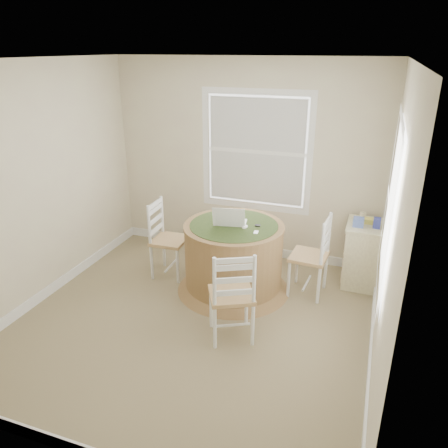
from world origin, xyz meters
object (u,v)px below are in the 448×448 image
(chair_near, at_px, (231,294))
(laptop, at_px, (230,221))
(chair_left, at_px, (170,240))
(chair_right, at_px, (309,256))
(round_table, at_px, (234,255))
(corner_chest, at_px, (362,254))

(chair_near, relative_size, laptop, 2.30)
(chair_left, xyz_separation_m, chair_right, (1.70, 0.13, 0.00))
(round_table, distance_m, chair_near, 0.92)
(chair_left, distance_m, laptop, 0.90)
(chair_near, xyz_separation_m, laptop, (-0.32, 0.89, 0.38))
(laptop, bearing_deg, corner_chest, -166.81)
(chair_near, xyz_separation_m, chair_right, (0.57, 1.09, 0.00))
(chair_left, xyz_separation_m, corner_chest, (2.27, 0.59, -0.09))
(chair_left, bearing_deg, chair_near, -132.76)
(chair_near, distance_m, corner_chest, 1.92)
(chair_left, height_order, chair_near, same)
(chair_near, bearing_deg, corner_chest, -153.44)
(chair_near, distance_m, chair_right, 1.23)
(chair_left, relative_size, chair_near, 1.00)
(chair_left, bearing_deg, round_table, -97.76)
(round_table, bearing_deg, corner_chest, 19.00)
(round_table, height_order, corner_chest, round_table)
(laptop, bearing_deg, chair_near, 98.80)
(chair_left, xyz_separation_m, chair_near, (1.13, -0.95, 0.00))
(round_table, bearing_deg, chair_near, -79.10)
(chair_near, height_order, chair_right, same)
(chair_near, height_order, corner_chest, chair_near)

